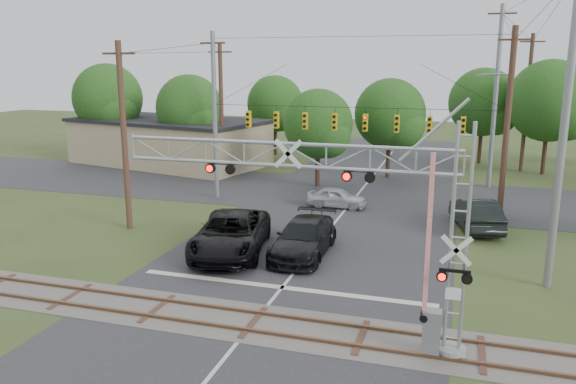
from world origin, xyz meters
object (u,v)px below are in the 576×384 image
(pickup_black, at_px, (231,234))
(sedan_silver, at_px, (337,198))
(traffic_signal_span, at_px, (363,121))
(commercial_building, at_px, (169,141))
(car_dark, at_px, (304,238))
(streetlight, at_px, (504,129))
(crossing_gantry, at_px, (349,207))

(pickup_black, relative_size, sedan_silver, 1.84)
(traffic_signal_span, relative_size, commercial_building, 0.97)
(pickup_black, bearing_deg, commercial_building, 113.36)
(car_dark, height_order, streetlight, streetlight)
(car_dark, xyz_separation_m, commercial_building, (-19.27, 21.56, 1.26))
(sedan_silver, bearing_deg, streetlight, -59.82)
(traffic_signal_span, distance_m, sedan_silver, 5.31)
(sedan_silver, bearing_deg, traffic_signal_span, -77.17)
(sedan_silver, bearing_deg, crossing_gantry, -164.56)
(crossing_gantry, xyz_separation_m, streetlight, (6.22, 23.60, 0.15))
(pickup_black, distance_m, streetlight, 21.45)
(crossing_gantry, height_order, sedan_silver, crossing_gantry)
(sedan_silver, xyz_separation_m, commercial_building, (-18.82, 11.76, 1.47))
(pickup_black, xyz_separation_m, sedan_silver, (3.15, 10.58, -0.33))
(traffic_signal_span, relative_size, pickup_black, 2.69)
(crossing_gantry, distance_m, streetlight, 24.41)
(car_dark, bearing_deg, streetlight, 56.10)
(crossing_gantry, distance_m, car_dark, 9.90)
(car_dark, xyz_separation_m, sedan_silver, (-0.45, 9.80, -0.21))
(sedan_silver, distance_m, streetlight, 12.57)
(traffic_signal_span, relative_size, sedan_silver, 4.94)
(traffic_signal_span, bearing_deg, crossing_gantry, -81.76)
(crossing_gantry, height_order, commercial_building, crossing_gantry)
(commercial_building, bearing_deg, streetlight, 1.00)
(pickup_black, height_order, sedan_silver, pickup_black)
(sedan_silver, relative_size, commercial_building, 0.20)
(crossing_gantry, bearing_deg, streetlight, 75.23)
(traffic_signal_span, bearing_deg, car_dark, -96.32)
(crossing_gantry, xyz_separation_m, pickup_black, (-7.38, 7.49, -3.79))
(commercial_building, height_order, streetlight, streetlight)
(traffic_signal_span, bearing_deg, commercial_building, 150.64)
(sedan_silver, bearing_deg, commercial_building, 60.29)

